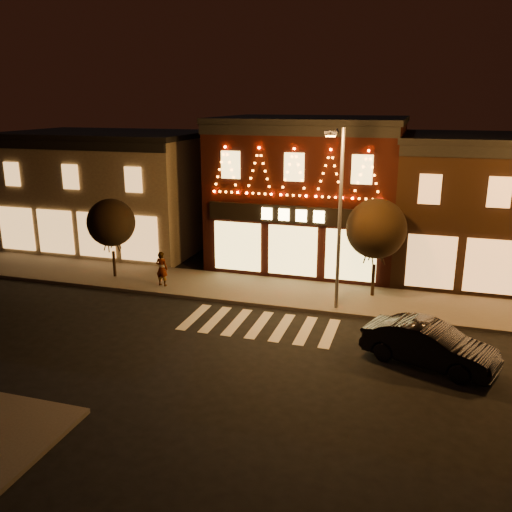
% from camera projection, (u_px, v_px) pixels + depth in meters
% --- Properties ---
extents(ground, '(120.00, 120.00, 0.00)m').
position_uv_depth(ground, '(227.00, 367.00, 19.46)').
color(ground, black).
rests_on(ground, ground).
extents(sidewalk_far, '(44.00, 4.00, 0.15)m').
position_uv_depth(sidewalk_far, '(323.00, 297.00, 26.23)').
color(sidewalk_far, '#47423D').
rests_on(sidewalk_far, ground).
extents(building_left, '(12.20, 8.28, 7.30)m').
position_uv_depth(building_left, '(111.00, 189.00, 34.97)').
color(building_left, '#70614F').
rests_on(building_left, ground).
extents(building_pulp, '(10.20, 8.34, 8.30)m').
position_uv_depth(building_pulp, '(310.00, 191.00, 31.16)').
color(building_pulp, black).
rests_on(building_pulp, ground).
extents(building_right_a, '(9.20, 8.28, 7.50)m').
position_uv_depth(building_right_a, '(487.00, 207.00, 28.61)').
color(building_right_a, black).
rests_on(building_right_a, ground).
extents(streetlamp_mid, '(0.63, 1.83, 7.96)m').
position_uv_depth(streetlamp_mid, '(339.00, 207.00, 23.20)').
color(streetlamp_mid, '#59595E').
rests_on(streetlamp_mid, sidewalk_far).
extents(tree_left, '(2.49, 2.49, 4.16)m').
position_uv_depth(tree_left, '(111.00, 223.00, 28.28)').
color(tree_left, black).
rests_on(tree_left, sidewalk_far).
extents(tree_right, '(2.81, 2.81, 4.69)m').
position_uv_depth(tree_right, '(376.00, 229.00, 25.32)').
color(tree_right, black).
rests_on(tree_right, sidewalk_far).
extents(dark_sedan, '(4.99, 3.16, 1.55)m').
position_uv_depth(dark_sedan, '(429.00, 345.00, 19.46)').
color(dark_sedan, black).
rests_on(dark_sedan, ground).
extents(pedestrian, '(0.69, 0.50, 1.78)m').
position_uv_depth(pedestrian, '(162.00, 269.00, 27.35)').
color(pedestrian, gray).
rests_on(pedestrian, sidewalk_far).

